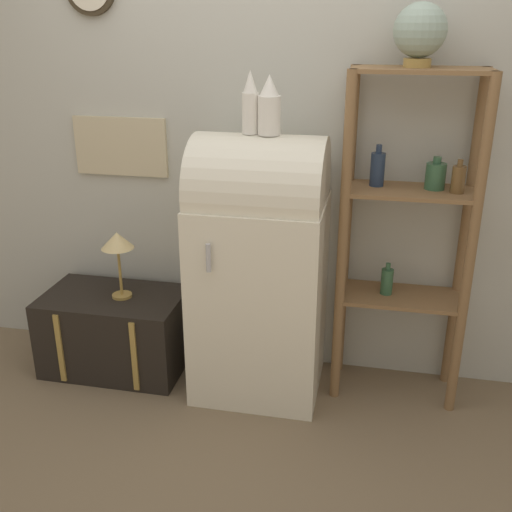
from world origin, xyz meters
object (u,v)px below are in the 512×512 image
vase_left (250,104)px  desk_lamp (117,245)px  suitcase_trunk (116,331)px  globe (420,31)px  vase_center (269,107)px  refrigerator (260,264)px

vase_left → desk_lamp: (-0.74, 0.00, -0.76)m
suitcase_trunk → globe: globe is taller
vase_left → vase_center: vase_left is taller
vase_center → desk_lamp: 1.12m
suitcase_trunk → desk_lamp: size_ratio=2.06×
vase_center → suitcase_trunk: bearing=179.0°
globe → desk_lamp: 1.84m
vase_center → desk_lamp: vase_center is taller
desk_lamp → refrigerator: bearing=-0.5°
refrigerator → suitcase_trunk: 0.98m
suitcase_trunk → globe: (1.55, 0.10, 1.62)m
refrigerator → desk_lamp: refrigerator is taller
globe → vase_left: 0.82m
vase_left → globe: bearing=8.2°
refrigerator → desk_lamp: bearing=179.5°
refrigerator → globe: size_ratio=5.03×
suitcase_trunk → vase_center: 1.57m
refrigerator → vase_left: 0.81m
suitcase_trunk → vase_left: size_ratio=2.67×
refrigerator → vase_center: size_ratio=5.04×
refrigerator → vase_center: 0.80m
globe → vase_center: bearing=-169.9°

